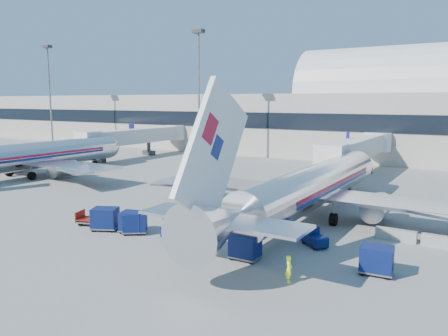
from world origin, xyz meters
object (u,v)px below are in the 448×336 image
Objects in this scene: barrier_mid at (443,242)px; tug_lead at (176,230)px; airliner_main at (310,187)px; mast_west at (199,77)px; tug_left at (176,217)px; cart_train_b at (133,222)px; ramp_worker at (289,269)px; cart_solo_near at (245,246)px; cart_open_red at (91,220)px; cart_solo_far at (377,260)px; jetbridge_near at (360,148)px; barrier_near at (396,235)px; airliner_mid at (26,157)px; tug_right at (314,237)px; cart_train_a at (135,223)px; cart_train_c at (105,218)px; mast_far_west at (49,82)px; jetbridge_mid at (141,136)px.

tug_lead is at bearing -154.65° from barrier_mid.
mast_west reaches higher than airliner_main.
tug_left is 4.04m from cart_train_b.
ramp_worker is (13.27, -6.17, 0.15)m from tug_left.
cart_solo_near is (0.07, -12.15, -1.99)m from airliner_main.
cart_solo_near is 15.39m from cart_open_red.
mast_west is 54.05m from cart_solo_far.
barrier_near is at bearing -70.15° from jetbridge_near.
airliner_main reaches higher than tug_lead.
airliner_mid is at bearing 177.31° from barrier_mid.
airliner_mid is 18.35× the size of cart_solo_near.
cart_solo_near is (-11.23, -9.64, 0.49)m from barrier_mid.
airliner_mid is 12.42× the size of barrier_mid.
airliner_main is 13.19m from cart_solo_far.
jetbridge_near is 13.55× the size of cart_solo_near.
cart_train_b reaches higher than barrier_near.
cart_open_red is at bearing 179.21° from cart_solo_far.
tug_right is 0.97× the size of cart_train_a.
cart_train_c reaches higher than tug_left.
cart_open_red is (14.69, -37.40, -14.37)m from mast_west.
mast_far_west reaches higher than cart_train_c.
cart_solo_near reaches higher than cart_train_a.
airliner_main is 15.93m from cart_train_b.
cart_train_b is (-1.54, -3.73, 0.27)m from tug_left.
mast_far_west reaches higher than barrier_near.
mast_far_west reaches higher than cart_solo_near.
airliner_main is 17.31× the size of cart_solo_far.
mast_west is at bearing 131.90° from cart_solo_far.
mast_west reaches higher than barrier_near.
cart_train_b is 0.91× the size of cart_open_red.
cart_train_c is (-24.47, -9.79, 0.55)m from barrier_mid.
airliner_mid is at bearing -84.78° from jetbridge_mid.
cart_solo_near reaches higher than barrier_mid.
tug_left is (-2.45, 3.13, -0.03)m from tug_lead.
mast_west is 13.81× the size of ramp_worker.
mast_west is 9.59× the size of tug_right.
barrier_mid is at bearing -2.69° from airliner_mid.
mast_west is at bearing 0.00° from mast_far_west.
cart_open_red is (29.09, -38.20, -3.51)m from jetbridge_mid.
barrier_near is 1.20× the size of tug_left.
ramp_worker is at bearing -44.36° from cart_train_a.
jetbridge_mid is 12.78× the size of cart_solo_far.
jetbridge_mid is 64.08m from cart_solo_far.
tug_right is 0.94× the size of tug_left.
cart_train_c is (-2.80, -0.58, 0.09)m from cart_train_a.
barrier_near reaches higher than cart_open_red.
cart_open_red is at bearing 56.92° from ramp_worker.
jetbridge_near reaches higher than barrier_mid.
jetbridge_mid is 58.87m from cart_solo_near.
cart_open_red is (-4.61, -0.26, -0.51)m from cart_train_b.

